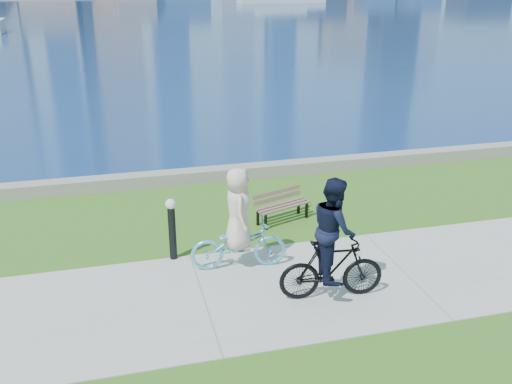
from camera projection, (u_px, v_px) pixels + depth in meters
ground at (403, 272)px, 11.28m from camera, size 320.00×320.00×0.00m
concrete_path at (404, 272)px, 11.28m from camera, size 80.00×3.50×0.02m
seawall at (302, 167)px, 16.81m from camera, size 90.00×0.50×0.35m
bay_water at (143, 15)px, 76.20m from camera, size 320.00×131.00×0.01m
park_bench at (281, 203)px, 13.48m from camera, size 1.47×0.92×0.72m
bollard_lamp at (172, 225)px, 11.54m from camera, size 0.22×0.22×1.34m
cyclist_woman at (238, 232)px, 11.18m from camera, size 0.84×1.96×2.09m
cyclist_man at (333, 249)px, 10.06m from camera, size 0.80×1.95×2.30m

